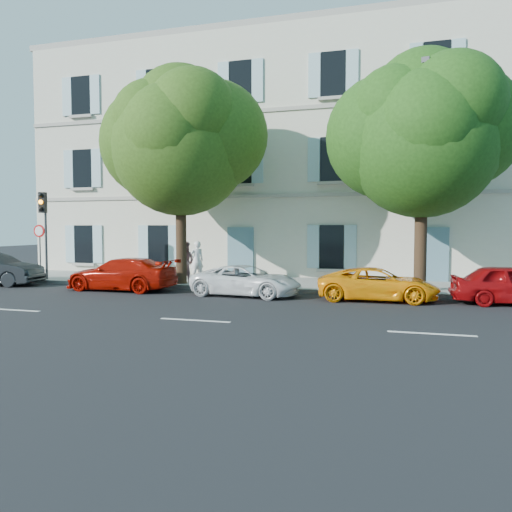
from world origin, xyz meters
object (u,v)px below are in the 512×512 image
(traffic_light, at_px, (44,217))
(tree_right, at_px, (422,143))
(car_yellow_supercar, at_px, (378,284))
(pedestrian_b, at_px, (185,262))
(car_red_coupe, at_px, (122,274))
(street_lamp, at_px, (423,166))
(pedestrian_a, at_px, (197,260))
(road_sign, at_px, (40,240))
(car_white_coupe, at_px, (246,281))
(tree_left, at_px, (180,148))

(traffic_light, bearing_deg, tree_right, 1.39)
(car_yellow_supercar, xyz_separation_m, pedestrian_b, (-8.16, 2.21, 0.46))
(car_red_coupe, relative_size, street_lamp, 0.56)
(traffic_light, bearing_deg, car_yellow_supercar, -5.53)
(street_lamp, xyz_separation_m, pedestrian_a, (-9.49, 1.65, -3.68))
(pedestrian_b, bearing_deg, road_sign, 10.10)
(car_white_coupe, height_order, road_sign, road_sign)
(car_white_coupe, relative_size, road_sign, 1.63)
(car_yellow_supercar, bearing_deg, pedestrian_a, 66.68)
(car_white_coupe, bearing_deg, pedestrian_b, 61.07)
(street_lamp, relative_size, pedestrian_a, 4.64)
(tree_right, bearing_deg, car_red_coupe, -170.58)
(car_yellow_supercar, relative_size, tree_left, 0.46)
(tree_right, xyz_separation_m, pedestrian_b, (-9.57, 0.40, -4.54))
(tree_left, bearing_deg, pedestrian_b, 96.94)
(car_white_coupe, xyz_separation_m, traffic_light, (-10.02, 1.57, 2.42))
(road_sign, relative_size, pedestrian_b, 1.42)
(car_white_coupe, height_order, tree_left, tree_left)
(traffic_light, bearing_deg, pedestrian_a, 15.11)
(car_white_coupe, height_order, street_lamp, street_lamp)
(tree_right, distance_m, traffic_light, 16.31)
(tree_right, height_order, pedestrian_a, tree_right)
(car_yellow_supercar, distance_m, pedestrian_b, 8.46)
(car_red_coupe, distance_m, road_sign, 5.51)
(car_yellow_supercar, height_order, tree_right, tree_right)
(car_white_coupe, relative_size, tree_right, 0.48)
(tree_left, xyz_separation_m, road_sign, (-6.90, -0.20, -3.84))
(pedestrian_b, bearing_deg, street_lamp, -179.67)
(car_yellow_supercar, bearing_deg, car_red_coupe, 88.80)
(street_lamp, bearing_deg, car_yellow_supercar, -132.62)
(tree_left, relative_size, tree_right, 1.03)
(tree_right, distance_m, pedestrian_a, 10.59)
(traffic_light, bearing_deg, pedestrian_b, 6.87)
(tree_left, xyz_separation_m, pedestrian_a, (0.05, 1.52, -4.75))
(traffic_light, relative_size, pedestrian_a, 2.26)
(car_yellow_supercar, xyz_separation_m, pedestrian_a, (-8.05, 3.21, 0.45))
(pedestrian_a, bearing_deg, tree_right, 127.02)
(road_sign, xyz_separation_m, pedestrian_a, (6.95, 1.72, -0.91))
(street_lamp, height_order, pedestrian_b, street_lamp)
(car_white_coupe, bearing_deg, traffic_light, 86.20)
(tree_left, bearing_deg, pedestrian_a, 88.12)
(tree_right, bearing_deg, pedestrian_a, 171.57)
(car_white_coupe, xyz_separation_m, pedestrian_a, (-3.38, 3.37, 0.46))
(tree_left, bearing_deg, tree_right, 0.74)
(tree_left, xyz_separation_m, traffic_light, (-6.59, -0.27, -2.79))
(car_yellow_supercar, distance_m, road_sign, 15.14)
(traffic_light, distance_m, road_sign, 1.10)
(car_red_coupe, xyz_separation_m, traffic_light, (-4.82, 1.48, 2.33))
(pedestrian_a, relative_size, pedestrian_b, 0.99)
(car_white_coupe, relative_size, pedestrian_b, 2.30)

